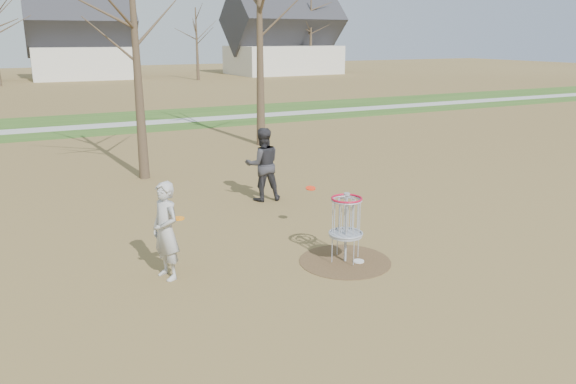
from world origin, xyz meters
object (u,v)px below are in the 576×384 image
object	(u,v)px
player_throwing	(263,164)
player_standing	(166,231)
disc_golf_basket	(346,217)
disc_grounded	(358,261)

from	to	relation	value
player_throwing	player_standing	bearing A→B (deg)	57.07
player_standing	disc_golf_basket	xyz separation A→B (m)	(3.29, -0.80, 0.01)
player_standing	disc_grounded	world-z (taller)	player_standing
player_throwing	disc_golf_basket	xyz separation A→B (m)	(-0.31, -4.64, -0.06)
player_throwing	disc_grounded	size ratio (longest dim) A/B	8.89
player_throwing	disc_grounded	world-z (taller)	player_throwing
player_standing	disc_golf_basket	distance (m)	3.39
disc_grounded	disc_golf_basket	xyz separation A→B (m)	(-0.22, 0.15, 0.89)
player_throwing	disc_golf_basket	distance (m)	4.65
disc_grounded	disc_golf_basket	size ratio (longest dim) A/B	0.16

